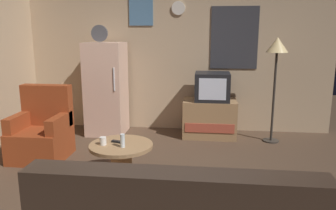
# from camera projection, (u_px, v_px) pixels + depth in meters

# --- Properties ---
(ground_plane) EXTENTS (12.00, 12.00, 0.00)m
(ground_plane) POSITION_uv_depth(u_px,v_px,m) (152.00, 191.00, 3.60)
(ground_plane) COLOR #4C3828
(wall_with_art) EXTENTS (5.20, 0.12, 2.60)m
(wall_with_art) POSITION_uv_depth(u_px,v_px,m) (175.00, 53.00, 5.69)
(wall_with_art) COLOR tan
(wall_with_art) RESTS_ON ground_plane
(fridge) EXTENTS (0.60, 0.62, 1.77)m
(fridge) POSITION_uv_depth(u_px,v_px,m) (106.00, 88.00, 5.51)
(fridge) COLOR beige
(fridge) RESTS_ON ground_plane
(tv_stand) EXTENTS (0.84, 0.53, 0.60)m
(tv_stand) POSITION_uv_depth(u_px,v_px,m) (210.00, 118.00, 5.41)
(tv_stand) COLOR #9E754C
(tv_stand) RESTS_ON ground_plane
(crt_tv) EXTENTS (0.54, 0.51, 0.44)m
(crt_tv) POSITION_uv_depth(u_px,v_px,m) (212.00, 87.00, 5.30)
(crt_tv) COLOR black
(crt_tv) RESTS_ON tv_stand
(standing_lamp) EXTENTS (0.32, 0.32, 1.59)m
(standing_lamp) POSITION_uv_depth(u_px,v_px,m) (277.00, 53.00, 4.93)
(standing_lamp) COLOR #332D28
(standing_lamp) RESTS_ON ground_plane
(coffee_table) EXTENTS (0.72, 0.72, 0.43)m
(coffee_table) POSITION_uv_depth(u_px,v_px,m) (122.00, 162.00, 3.84)
(coffee_table) COLOR #9E754C
(coffee_table) RESTS_ON ground_plane
(wine_glass) EXTENTS (0.05, 0.05, 0.15)m
(wine_glass) POSITION_uv_depth(u_px,v_px,m) (122.00, 141.00, 3.68)
(wine_glass) COLOR silver
(wine_glass) RESTS_ON coffee_table
(mug_ceramic_white) EXTENTS (0.08, 0.08, 0.09)m
(mug_ceramic_white) POSITION_uv_depth(u_px,v_px,m) (103.00, 141.00, 3.76)
(mug_ceramic_white) COLOR silver
(mug_ceramic_white) RESTS_ON coffee_table
(remote_control) EXTENTS (0.16, 0.08, 0.02)m
(remote_control) POSITION_uv_depth(u_px,v_px,m) (118.00, 142.00, 3.84)
(remote_control) COLOR black
(remote_control) RESTS_ON coffee_table
(armchair) EXTENTS (0.68, 0.68, 0.96)m
(armchair) POSITION_uv_depth(u_px,v_px,m) (42.00, 133.00, 4.51)
(armchair) COLOR maroon
(armchair) RESTS_ON ground_plane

